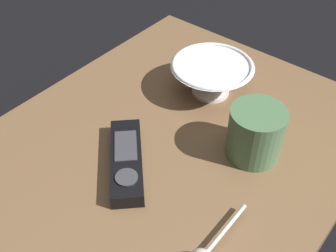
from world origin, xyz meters
The scene contains 5 objects.
ground_plane centered at (0.00, 0.00, 0.00)m, with size 6.00×6.00×0.00m, color black.
table centered at (0.00, 0.00, 0.02)m, with size 0.67×0.56×0.03m.
cereal_bowl centered at (-0.15, -0.03, 0.07)m, with size 0.15×0.15×0.07m.
coffee_mug centered at (-0.06, 0.12, 0.08)m, with size 0.09×0.09×0.09m.
tv_remote_near centered at (0.09, -0.02, 0.05)m, with size 0.15×0.15×0.03m.
Camera 1 is at (0.39, 0.31, 0.54)m, focal length 44.68 mm.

